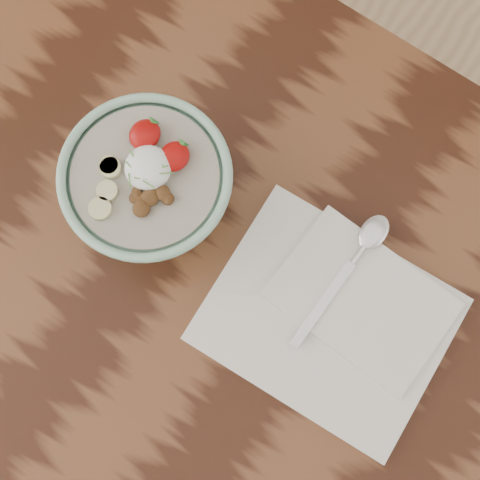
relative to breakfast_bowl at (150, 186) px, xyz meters
The scene contains 4 objects.
table 28.97cm from the breakfast_bowl, 20.15° to the right, with size 160.00×90.00×75.00cm.
breakfast_bowl is the anchor object (origin of this frame).
napkin 27.02cm from the breakfast_bowl, ahead, with size 28.94×23.88×1.71cm.
spoon 26.51cm from the breakfast_bowl, 19.50° to the left, with size 3.42×19.46×1.02cm.
Camera 1 is at (-1.40, -4.10, 156.48)cm, focal length 50.00 mm.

